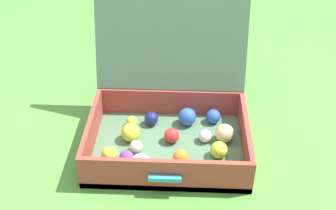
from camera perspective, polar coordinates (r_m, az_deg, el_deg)
ground_plane at (r=1.65m, az=0.42°, el=-6.48°), size 16.00×16.00×0.00m
open_suitcase at (r=1.64m, az=0.15°, el=-1.27°), size 0.60×0.59×0.54m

